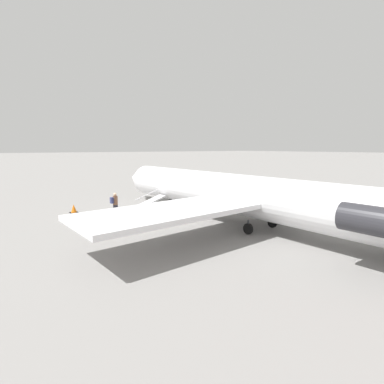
% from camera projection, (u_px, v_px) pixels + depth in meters
% --- Properties ---
extents(ground_plane, '(600.00, 600.00, 0.00)m').
position_uv_depth(ground_plane, '(233.00, 223.00, 20.01)').
color(ground_plane, gray).
extents(airplane_main, '(28.85, 21.75, 6.85)m').
position_uv_depth(airplane_main, '(245.00, 195.00, 19.00)').
color(airplane_main, white).
rests_on(airplane_main, ground).
extents(boarding_stairs, '(1.34, 4.08, 1.70)m').
position_uv_depth(boarding_stairs, '(133.00, 209.00, 22.71)').
color(boarding_stairs, silver).
rests_on(boarding_stairs, ground).
extents(passenger, '(0.36, 0.55, 1.74)m').
position_uv_depth(passenger, '(115.00, 203.00, 22.03)').
color(passenger, '#23232D').
rests_on(passenger, ground).
extents(traffic_cone_near_stairs, '(0.60, 0.60, 0.66)m').
position_uv_depth(traffic_cone_near_stairs, '(74.00, 209.00, 23.25)').
color(traffic_cone_near_stairs, black).
rests_on(traffic_cone_near_stairs, ground).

